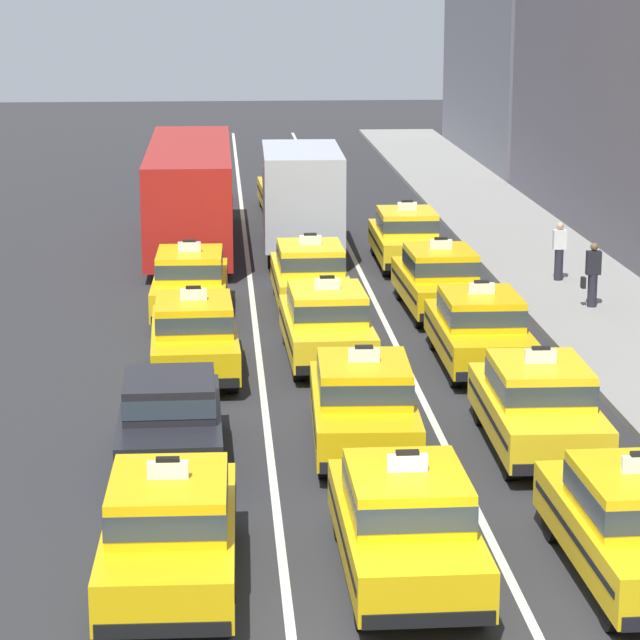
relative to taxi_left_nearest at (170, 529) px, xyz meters
name	(u,v)px	position (x,y,z in m)	size (l,w,h in m)	color
ground_plane	(413,630)	(3.20, -1.56, -0.88)	(160.00, 160.00, 0.00)	#2B2B2D
lane_stripe_left_center	(252,297)	(1.60, 18.44, -0.87)	(0.14, 80.00, 0.01)	silver
lane_stripe_center_right	(372,295)	(4.80, 18.44, -0.87)	(0.14, 80.00, 0.01)	silver
sidewalk_curb	(630,334)	(10.40, 13.44, -0.80)	(4.00, 90.00, 0.15)	gray
taxi_left_nearest	(170,529)	(0.00, 0.00, 0.00)	(1.89, 4.59, 1.96)	black
sedan_left_second	(170,417)	(-0.15, 5.27, -0.03)	(1.83, 4.33, 1.58)	black
taxi_left_third	(194,334)	(0.19, 10.97, 0.00)	(1.94, 4.61, 1.96)	black
taxi_left_fourth	(190,281)	(0.01, 16.39, 0.00)	(1.90, 4.59, 1.96)	black
bus_left_fifth	(190,190)	(-0.12, 25.57, 0.94)	(2.55, 11.21, 3.22)	black
sedan_left_sixth	(197,182)	(-0.02, 34.23, -0.03)	(1.96, 4.38, 1.58)	black
taxi_center_nearest	(405,521)	(3.30, 0.05, 0.00)	(1.85, 4.57, 1.96)	black
taxi_center_second	(363,402)	(3.28, 5.81, 0.00)	(1.98, 4.63, 1.96)	black
taxi_center_third	(327,323)	(3.08, 11.82, 0.00)	(1.91, 4.60, 1.96)	black
taxi_center_fourth	(310,274)	(3.06, 17.08, 0.00)	(1.87, 4.58, 1.96)	black
box_truck_center_fifth	(301,195)	(3.27, 24.58, 0.90)	(2.40, 7.00, 3.27)	black
taxi_center_sixth	(286,189)	(3.17, 31.92, 0.00)	(1.94, 4.61, 1.96)	black
taxi_right_nearest	(636,523)	(6.52, -0.23, 0.00)	(1.91, 4.60, 1.96)	black
taxi_right_second	(538,403)	(6.40, 5.50, 0.00)	(1.89, 4.59, 1.96)	black
taxi_right_third	(480,328)	(6.36, 11.11, 0.00)	(1.86, 4.57, 1.96)	black
taxi_right_fourth	(439,279)	(6.27, 16.26, 0.00)	(1.91, 4.60, 1.96)	black
taxi_right_fifth	(406,236)	(6.22, 22.28, 0.00)	(1.86, 4.58, 1.96)	black
pedestrian_by_storefront	(559,251)	(10.05, 19.28, 0.09)	(0.36, 0.24, 1.61)	#23232D
pedestrian_trailing	(593,275)	(10.14, 16.03, 0.09)	(0.47, 0.24, 1.64)	#23232D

